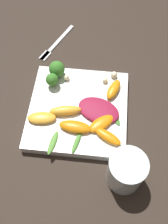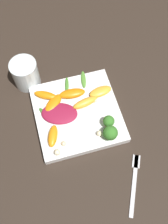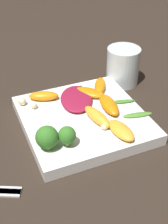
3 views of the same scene
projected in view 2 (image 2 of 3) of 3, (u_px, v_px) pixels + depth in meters
name	position (u px, v px, depth m)	size (l,w,h in m)	color
ground_plane	(77.00, 115.00, 0.80)	(2.40, 2.40, 0.00)	#2D231C
plate	(77.00, 114.00, 0.79)	(0.25, 0.25, 0.02)	white
drinking_glass	(25.00, 74.00, 0.81)	(0.08, 0.08, 0.09)	silver
fork	(135.00, 178.00, 0.71)	(0.16, 0.09, 0.01)	silver
radicchio_leaf_0	(59.00, 113.00, 0.76)	(0.10, 0.12, 0.01)	maroon
orange_segment_0	(53.00, 136.00, 0.73)	(0.07, 0.05, 0.02)	orange
orange_segment_1	(85.00, 103.00, 0.77)	(0.04, 0.08, 0.02)	#FCAD33
orange_segment_2	(71.00, 94.00, 0.79)	(0.04, 0.08, 0.02)	orange
orange_segment_3	(53.00, 104.00, 0.78)	(0.07, 0.08, 0.02)	orange
orange_segment_4	(45.00, 95.00, 0.79)	(0.06, 0.07, 0.02)	orange
orange_segment_5	(100.00, 92.00, 0.79)	(0.04, 0.07, 0.02)	#FCAD33
broccoli_floret_0	(110.00, 133.00, 0.72)	(0.04, 0.04, 0.05)	#84AD5B
broccoli_floret_1	(109.00, 121.00, 0.74)	(0.03, 0.03, 0.04)	#7A9E51
arugula_sprig_0	(83.00, 79.00, 0.82)	(0.06, 0.03, 0.01)	#518E33
arugula_sprig_1	(47.00, 116.00, 0.77)	(0.07, 0.05, 0.00)	#3D7528
arugula_sprig_2	(67.00, 85.00, 0.81)	(0.06, 0.03, 0.01)	#47842D
macadamia_nut_0	(95.00, 100.00, 0.78)	(0.01, 0.01, 0.01)	beige
macadamia_nut_1	(57.00, 152.00, 0.71)	(0.02, 0.02, 0.02)	beige
macadamia_nut_2	(64.00, 144.00, 0.72)	(0.01, 0.01, 0.01)	beige
macadamia_nut_3	(99.00, 133.00, 0.74)	(0.02, 0.02, 0.02)	beige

